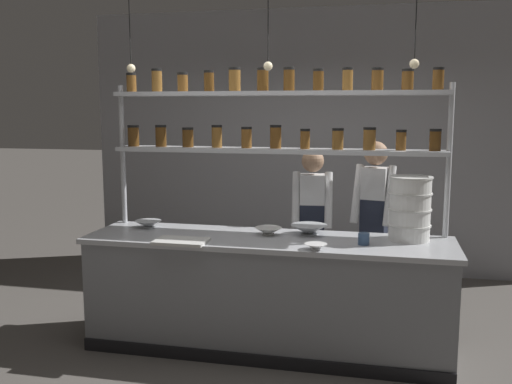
% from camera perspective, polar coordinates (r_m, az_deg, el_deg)
% --- Properties ---
extents(ground_plane, '(40.00, 40.00, 0.00)m').
position_cam_1_polar(ground_plane, '(4.84, 1.12, -15.27)').
color(ground_plane, '#5B5651').
extents(back_wall, '(5.33, 0.12, 3.09)m').
position_cam_1_polar(back_wall, '(6.86, 5.25, 5.02)').
color(back_wall, '#939399').
rests_on(back_wall, ground_plane).
extents(prep_counter, '(2.93, 0.76, 0.92)m').
position_cam_1_polar(prep_counter, '(4.68, 1.14, -10.11)').
color(prep_counter, gray).
rests_on(prep_counter, ground_plane).
extents(spice_shelf_unit, '(2.81, 0.28, 2.28)m').
position_cam_1_polar(spice_shelf_unit, '(4.76, 1.86, 6.71)').
color(spice_shelf_unit, '#B7BABF').
rests_on(spice_shelf_unit, ground_plane).
extents(chef_left, '(0.38, 0.30, 1.58)m').
position_cam_1_polar(chef_left, '(5.19, 5.61, -3.28)').
color(chef_left, black).
rests_on(chef_left, ground_plane).
extents(chef_center, '(0.40, 0.33, 1.65)m').
position_cam_1_polar(chef_center, '(5.21, 11.69, -2.76)').
color(chef_center, black).
rests_on(chef_center, ground_plane).
extents(container_stack, '(0.33, 0.33, 0.50)m').
position_cam_1_polar(container_stack, '(4.59, 15.14, -1.59)').
color(container_stack, white).
rests_on(container_stack, prep_counter).
extents(cutting_board, '(0.40, 0.26, 0.02)m').
position_cam_1_polar(cutting_board, '(4.42, -7.50, -4.90)').
color(cutting_board, silver).
rests_on(cutting_board, prep_counter).
extents(prep_bowl_near_left, '(0.30, 0.30, 0.08)m').
position_cam_1_polar(prep_bowl_near_left, '(4.67, 5.31, -3.79)').
color(prep_bowl_near_left, '#B2B7BC').
rests_on(prep_bowl_near_left, prep_counter).
extents(prep_bowl_center_front, '(0.17, 0.17, 0.05)m').
position_cam_1_polar(prep_bowl_center_front, '(4.19, 6.00, -5.47)').
color(prep_bowl_center_front, white).
rests_on(prep_bowl_center_front, prep_counter).
extents(prep_bowl_center_back, '(0.23, 0.23, 0.06)m').
position_cam_1_polar(prep_bowl_center_back, '(5.01, -10.72, -3.19)').
color(prep_bowl_center_back, silver).
rests_on(prep_bowl_center_back, prep_counter).
extents(prep_bowl_near_right, '(0.22, 0.22, 0.06)m').
position_cam_1_polar(prep_bowl_near_right, '(4.65, 1.24, -3.95)').
color(prep_bowl_near_right, silver).
rests_on(prep_bowl_near_right, prep_counter).
extents(serving_cup_front, '(0.08, 0.08, 0.09)m').
position_cam_1_polar(serving_cup_front, '(4.39, 10.72, -4.63)').
color(serving_cup_front, '#334C70').
rests_on(serving_cup_front, prep_counter).
extents(pendant_light_row, '(2.27, 0.07, 0.81)m').
position_cam_1_polar(pendant_light_row, '(4.45, 1.02, 13.10)').
color(pendant_light_row, black).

